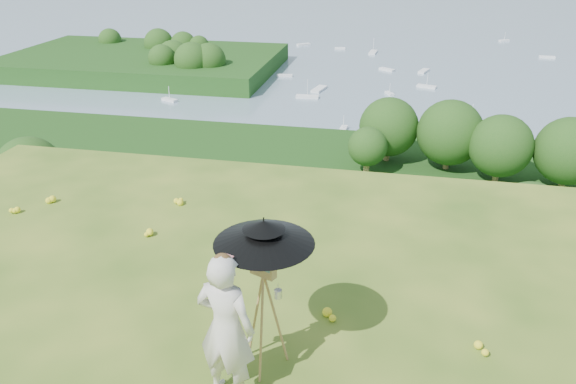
# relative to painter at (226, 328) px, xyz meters

# --- Properties ---
(forest_slope) EXTENTS (140.00, 56.00, 22.00)m
(forest_slope) POSITION_rel_painter_xyz_m (-0.66, 34.97, -29.94)
(forest_slope) COLOR #193A0F
(forest_slope) RESTS_ON bay_water
(shoreline_tier) EXTENTS (170.00, 28.00, 8.00)m
(shoreline_tier) POSITION_rel_painter_xyz_m (-0.66, 74.97, -36.94)
(shoreline_tier) COLOR #6D6457
(shoreline_tier) RESTS_ON bay_water
(bay_water) EXTENTS (700.00, 700.00, 0.00)m
(bay_water) POSITION_rel_painter_xyz_m (-0.66, 239.97, -34.94)
(bay_water) COLOR gray
(bay_water) RESTS_ON ground
(peninsula) EXTENTS (90.00, 60.00, 12.00)m
(peninsula) POSITION_rel_painter_xyz_m (-75.66, 154.97, -29.94)
(peninsula) COLOR #193A0F
(peninsula) RESTS_ON bay_water
(slope_trees) EXTENTS (110.00, 50.00, 6.00)m
(slope_trees) POSITION_rel_painter_xyz_m (-0.66, 34.97, -15.94)
(slope_trees) COLOR #1B4B16
(slope_trees) RESTS_ON forest_slope
(harbor_town) EXTENTS (110.00, 22.00, 5.00)m
(harbor_town) POSITION_rel_painter_xyz_m (-0.66, 74.97, -30.44)
(harbor_town) COLOR silver
(harbor_town) RESTS_ON shoreline_tier
(moored_boats) EXTENTS (140.00, 140.00, 0.70)m
(moored_boats) POSITION_rel_painter_xyz_m (-13.16, 160.97, -34.59)
(moored_boats) COLOR white
(moored_boats) RESTS_ON bay_water
(wildflowers) EXTENTS (10.00, 10.50, 0.12)m
(wildflowers) POSITION_rel_painter_xyz_m (-0.66, 0.22, -0.88)
(wildflowers) COLOR yellow
(wildflowers) RESTS_ON ground
(painter) EXTENTS (0.76, 0.57, 1.88)m
(painter) POSITION_rel_painter_xyz_m (0.00, 0.00, 0.00)
(painter) COLOR silver
(painter) RESTS_ON ground
(field_easel) EXTENTS (0.82, 0.82, 1.64)m
(field_easel) POSITION_rel_painter_xyz_m (0.30, 0.53, -0.12)
(field_easel) COLOR olive
(field_easel) RESTS_ON ground
(sun_umbrella) EXTENTS (1.48, 1.48, 0.70)m
(sun_umbrella) POSITION_rel_painter_xyz_m (0.31, 0.56, 0.76)
(sun_umbrella) COLOR black
(sun_umbrella) RESTS_ON field_easel
(painter_cap) EXTENTS (0.28, 0.30, 0.10)m
(painter_cap) POSITION_rel_painter_xyz_m (0.00, 0.00, 0.88)
(painter_cap) COLOR #BD686B
(painter_cap) RESTS_ON painter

